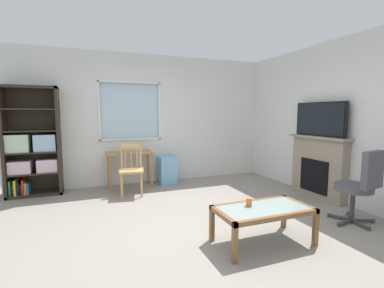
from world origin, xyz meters
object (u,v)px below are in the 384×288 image
Objects in this scene: bookshelf at (32,148)px; wooden_chair at (131,169)px; fireplace at (318,167)px; office_chair at (360,184)px; tv at (320,119)px; plastic_drawer_unit at (167,170)px; sippy_cup at (249,202)px; desk_under_window at (130,158)px; coffee_table at (263,212)px.

bookshelf is 1.80m from wooden_chair.
office_chair is at bearing -111.37° from fireplace.
tv reaches higher than fireplace.
fireplace is 1.14× the size of tv.
tv is at bearing -40.81° from plastic_drawer_unit.
fireplace is (3.03, -1.32, 0.08)m from wooden_chair.
sippy_cup is (-2.04, -1.00, -0.91)m from tv.
desk_under_window is 2.98m from sippy_cup.
sippy_cup is (-1.62, 0.13, -0.09)m from office_chair.
bookshelf reaches higher than sippy_cup.
tv is 2.43m from coffee_table.
fireplace reaches higher than coffee_table.
bookshelf is 21.60× the size of sippy_cup.
tv is at bearing -23.69° from wooden_chair.
desk_under_window is 0.83m from plastic_drawer_unit.
tv is at bearing -22.74° from bookshelf.
coffee_table is (1.09, -2.42, -0.11)m from wooden_chair.
sippy_cup is at bearing -72.13° from desk_under_window.
fireplace is at bearing -22.66° from bookshelf.
fireplace reaches higher than wooden_chair.
wooden_chair is 1.02m from plastic_drawer_unit.
wooden_chair is 3.31m from fireplace.
office_chair is (4.23, -3.07, -0.31)m from bookshelf.
plastic_drawer_unit is 2.91m from fireplace.
coffee_table is (1.04, -2.94, -0.23)m from desk_under_window.
office_chair is 1.51m from coffee_table.
bookshelf is at bearing 157.26° from tv.
fireplace is at bearing 0.00° from tv.
sippy_cup is at bearing 140.84° from coffee_table.
desk_under_window is 9.95× the size of sippy_cup.
sippy_cup is (0.14, -2.88, 0.17)m from plastic_drawer_unit.
office_chair reaches higher than sippy_cup.
bookshelf is 5.24m from office_chair.
bookshelf is at bearing 143.99° from office_chair.
desk_under_window reaches higher than sippy_cup.
tv reaches higher than coffee_table.
bookshelf is at bearing 131.86° from coffee_table.
fireplace is at bearing 29.59° from coffee_table.
desk_under_window is 0.86× the size of tv.
tv reaches higher than sippy_cup.
desk_under_window is 0.76× the size of fireplace.
plastic_drawer_unit is (0.83, 0.56, -0.18)m from wooden_chair.
bookshelf reaches higher than fireplace.
tv is at bearing 29.82° from coffee_table.
wooden_chair is 3.56m from office_chair.
office_chair is at bearing -49.42° from desk_under_window.
fireplace reaches higher than sippy_cup.
tv is 1.45m from office_chair.
fireplace reaches higher than plastic_drawer_unit.
tv is (2.18, -1.89, 1.08)m from plastic_drawer_unit.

